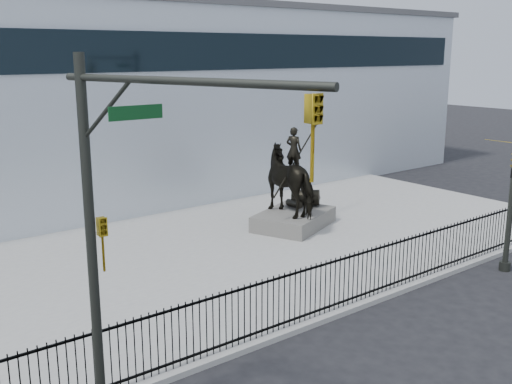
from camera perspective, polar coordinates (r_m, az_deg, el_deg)
ground at (r=15.93m, az=10.30°, el=-13.08°), size 120.00×120.00×0.00m
plaza at (r=20.79m, az=-4.30°, el=-6.26°), size 30.00×12.00×0.15m
building at (r=31.37m, az=-17.96°, el=8.03°), size 44.00×14.00×9.00m
picket_fence at (r=16.33m, az=7.13°, el=-8.80°), size 22.10×0.10×1.50m
statue_plinth at (r=24.02m, az=3.63°, el=-2.60°), size 3.91×3.35×0.62m
equestrian_statue at (r=23.68m, az=3.75°, el=1.18°), size 3.94×3.26×3.58m
traffic_signal_left at (r=10.07m, az=-12.37°, el=-4.27°), size 1.52×4.84×7.00m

